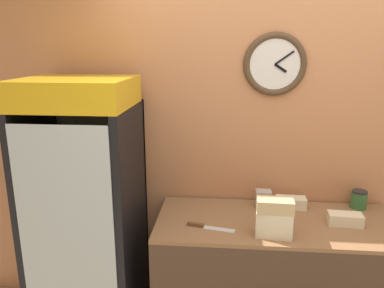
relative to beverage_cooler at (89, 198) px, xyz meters
The scene contains 11 objects.
wall_back 1.39m from the beverage_cooler, 15.12° to the left, with size 5.20×0.10×2.70m.
prep_counter 1.41m from the beverage_cooler, ahead, with size 1.60×0.67×0.90m.
beverage_cooler is the anchor object (origin of this frame).
sandwich_stack_bottom 1.27m from the beverage_cooler, 10.99° to the right, with size 0.23×0.14×0.08m.
sandwich_stack_middle 1.27m from the beverage_cooler, 10.99° to the right, with size 0.23×0.14×0.08m.
sandwich_stack_top 1.27m from the beverage_cooler, 10.99° to the right, with size 0.22×0.13×0.08m.
sandwich_flat_left 1.43m from the beverage_cooler, ahead, with size 0.21×0.11×0.08m.
sandwich_flat_right 1.72m from the beverage_cooler, ahead, with size 0.22×0.12×0.08m.
chefs_knife 0.84m from the beverage_cooler, 12.06° to the right, with size 0.31×0.10×0.02m.
condiment_jar 1.91m from the beverage_cooler, ahead, with size 0.11×0.11×0.13m.
napkin_dispenser 1.23m from the beverage_cooler, ahead, with size 0.11×0.09×0.12m.
Camera 1 is at (-0.36, -1.42, 2.03)m, focal length 35.00 mm.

